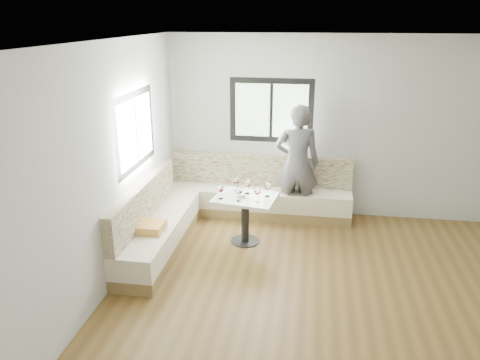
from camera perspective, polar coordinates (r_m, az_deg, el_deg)
name	(u,v)px	position (r m, az deg, el deg)	size (l,w,h in m)	color
room	(326,179)	(5.01, 10.50, 0.16)	(5.01, 5.01, 2.81)	brown
banquette	(218,208)	(6.98, -2.73, -3.43)	(2.90, 2.80, 0.95)	olive
table	(245,208)	(6.49, 0.64, -3.48)	(0.92, 0.76, 0.68)	black
person	(297,164)	(7.14, 6.97, 2.00)	(0.67, 0.44, 1.83)	#534F55
olive_ramekin	(241,195)	(6.43, 0.13, -1.86)	(0.11, 0.11, 0.04)	white
wine_glass_a	(221,189)	(6.31, -2.38, -1.06)	(0.10, 0.10, 0.21)	white
wine_glass_b	(239,191)	(6.23, -0.09, -1.32)	(0.10, 0.10, 0.21)	white
wine_glass_c	(258,191)	(6.22, 2.15, -1.36)	(0.10, 0.10, 0.21)	white
wine_glass_d	(247,184)	(6.49, 0.91, -0.45)	(0.10, 0.10, 0.21)	white
wine_glass_e	(268,186)	(6.40, 3.37, -0.79)	(0.10, 0.10, 0.21)	white
wine_glass_f	(236,181)	(6.61, -0.43, -0.07)	(0.10, 0.10, 0.21)	white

